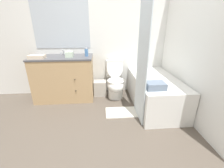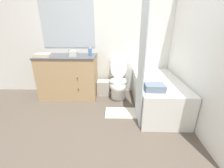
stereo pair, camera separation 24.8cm
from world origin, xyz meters
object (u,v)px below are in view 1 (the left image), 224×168
at_px(sink_faucet, 64,53).
at_px(soap_dispenser, 86,52).
at_px(wastebasket, 100,88).
at_px(hand_towel_folded, 37,57).
at_px(bath_mat, 122,112).
at_px(bath_towel_folded, 155,86).
at_px(toilet, 115,82).
at_px(vanity_cabinet, 64,78).
at_px(bathtub, 154,91).
at_px(tissue_box, 69,54).

relative_size(sink_faucet, soap_dispenser, 0.83).
height_order(wastebasket, hand_towel_folded, hand_towel_folded).
relative_size(wastebasket, soap_dispenser, 1.87).
bearing_deg(wastebasket, bath_mat, -63.28).
bearing_deg(bath_towel_folded, toilet, 120.13).
relative_size(vanity_cabinet, wastebasket, 3.64).
bearing_deg(bath_mat, toilet, 95.44).
distance_m(toilet, bathtub, 0.80).
height_order(bathtub, bath_towel_folded, bath_towel_folded).
bearing_deg(hand_towel_folded, toilet, 4.11).
xyz_separation_m(toilet, bath_towel_folded, (0.51, -0.87, 0.26)).
bearing_deg(sink_faucet, toilet, -13.47).
relative_size(soap_dispenser, bath_mat, 0.29).
bearing_deg(vanity_cabinet, bath_towel_folded, -30.69).
distance_m(vanity_cabinet, bath_mat, 1.36).
bearing_deg(tissue_box, soap_dispenser, 5.56).
distance_m(bathtub, hand_towel_folded, 2.24).
distance_m(bath_towel_folded, bath_mat, 0.78).
xyz_separation_m(bathtub, bath_towel_folded, (-0.19, -0.48, 0.32)).
bearing_deg(toilet, soap_dispenser, 177.53).
distance_m(soap_dispenser, hand_towel_folded, 0.88).
bearing_deg(soap_dispenser, toilet, -2.47).
relative_size(sink_faucet, bathtub, 0.10).
relative_size(vanity_cabinet, sink_faucet, 8.15).
relative_size(wastebasket, bath_towel_folded, 1.12).
xyz_separation_m(wastebasket, soap_dispenser, (-0.24, -0.10, 0.79)).
xyz_separation_m(vanity_cabinet, sink_faucet, (-0.00, 0.21, 0.46)).
distance_m(sink_faucet, bathtub, 1.95).
height_order(sink_faucet, bathtub, sink_faucet).
xyz_separation_m(toilet, tissue_box, (-0.87, -0.01, 0.59)).
bearing_deg(toilet, hand_towel_folded, -175.89).
bearing_deg(tissue_box, sink_faucet, 121.95).
height_order(tissue_box, bath_mat, tissue_box).
bearing_deg(tissue_box, bath_mat, -34.04).
relative_size(sink_faucet, bath_mat, 0.24).
distance_m(vanity_cabinet, bathtub, 1.79).
xyz_separation_m(toilet, soap_dispenser, (-0.56, 0.02, 0.61)).
distance_m(vanity_cabinet, sink_faucet, 0.51).
bearing_deg(bathtub, sink_faucet, 159.59).
height_order(vanity_cabinet, tissue_box, tissue_box).
distance_m(hand_towel_folded, bath_towel_folded, 2.11).
distance_m(sink_faucet, wastebasket, 1.04).
height_order(vanity_cabinet, wastebasket, vanity_cabinet).
distance_m(sink_faucet, bath_mat, 1.67).
distance_m(sink_faucet, hand_towel_folded, 0.53).
bearing_deg(bath_towel_folded, bath_mat, 152.26).
relative_size(toilet, bathtub, 0.56).
relative_size(wastebasket, bath_mat, 0.55).
height_order(bath_towel_folded, bath_mat, bath_towel_folded).
relative_size(vanity_cabinet, toilet, 1.43).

